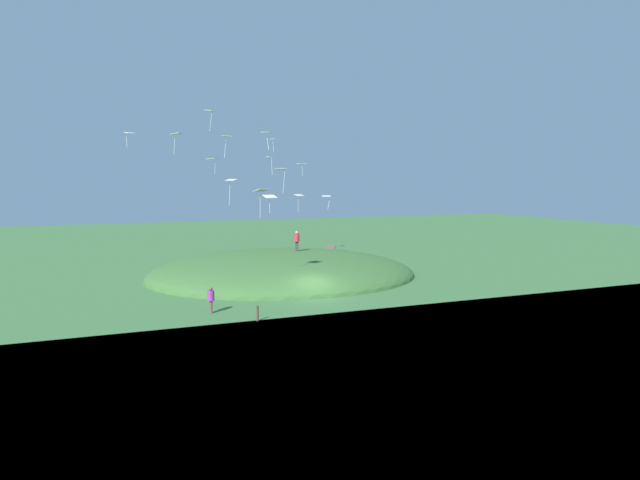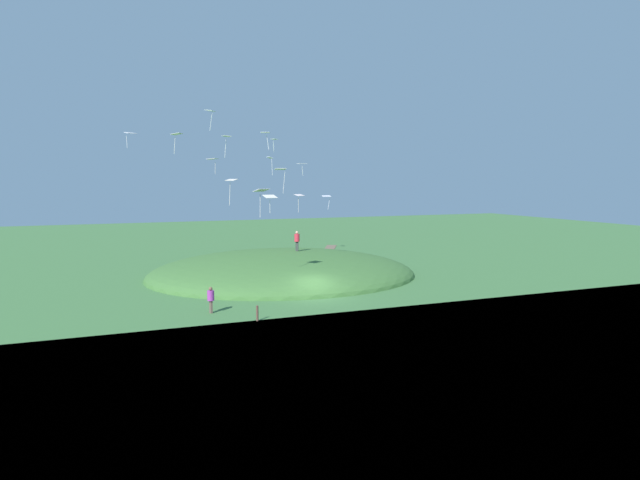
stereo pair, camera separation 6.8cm
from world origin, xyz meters
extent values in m
plane|color=#3E6D39|center=(0.00, 0.00, 0.00)|extent=(160.00, 160.00, 0.00)
ellipsoid|color=#3C6931|center=(10.12, -0.74, 0.00)|extent=(21.66, 24.13, 4.28)
cube|color=brown|center=(22.41, -10.14, 0.02)|extent=(15.61, 8.98, 0.04)
cube|color=#323835|center=(10.13, -2.11, 2.56)|extent=(0.24, 0.29, 0.87)
cylinder|color=red|center=(10.13, -2.11, 3.34)|extent=(0.63, 0.63, 0.69)
sphere|color=tan|center=(10.13, -2.11, 3.81)|extent=(0.26, 0.26, 0.26)
cube|color=brown|center=(-2.04, 8.18, 0.41)|extent=(0.27, 0.18, 0.82)
cylinder|color=purple|center=(-2.04, 8.18, 1.15)|extent=(0.53, 0.53, 0.65)
sphere|color=brown|center=(-2.04, 8.18, 1.60)|extent=(0.25, 0.25, 0.25)
cube|color=silver|center=(14.89, 4.45, 10.46)|extent=(1.45, 1.32, 0.10)
cylinder|color=silver|center=(14.67, 4.25, 9.63)|extent=(0.15, 0.04, 1.08)
cube|color=white|center=(3.91, 2.63, 12.11)|extent=(0.72, 0.82, 0.05)
cylinder|color=white|center=(3.99, 2.42, 11.37)|extent=(0.13, 0.17, 1.12)
cube|color=white|center=(8.60, -4.35, 7.11)|extent=(0.64, 0.82, 0.11)
cylinder|color=white|center=(8.63, -4.60, 6.42)|extent=(0.12, 0.18, 1.01)
cube|color=silver|center=(11.59, -0.06, 7.04)|extent=(1.06, 1.35, 0.30)
cylinder|color=silver|center=(11.69, -0.07, 6.13)|extent=(0.19, 0.07, 1.22)
cube|color=white|center=(13.09, -3.71, 10.07)|extent=(0.70, 0.93, 0.04)
cylinder|color=white|center=(12.93, -3.70, 9.40)|extent=(0.14, 0.16, 0.91)
cube|color=white|center=(12.79, -0.44, 10.58)|extent=(0.67, 0.53, 0.16)
cylinder|color=white|center=(12.52, -0.57, 9.70)|extent=(0.05, 0.09, 1.46)
cube|color=white|center=(9.08, -0.24, 9.47)|extent=(0.78, 1.03, 0.13)
cylinder|color=white|center=(8.96, -0.52, 8.30)|extent=(0.20, 0.16, 1.86)
cube|color=white|center=(16.49, 2.73, 12.70)|extent=(1.06, 0.77, 0.10)
cylinder|color=white|center=(16.67, 2.81, 11.55)|extent=(0.17, 0.22, 1.79)
cube|color=silver|center=(10.50, 3.72, 8.55)|extent=(1.13, 1.11, 0.16)
cylinder|color=silver|center=(10.72, 3.85, 7.32)|extent=(0.22, 0.17, 1.97)
cube|color=white|center=(15.56, 4.43, 14.92)|extent=(1.25, 1.17, 0.11)
cylinder|color=white|center=(15.34, 4.43, 13.85)|extent=(0.21, 0.23, 1.60)
cube|color=white|center=(0.15, 4.08, 7.84)|extent=(1.07, 1.23, 0.22)
cylinder|color=white|center=(0.36, 4.12, 6.76)|extent=(0.12, 0.04, 1.63)
cube|color=white|center=(7.69, 12.08, 12.07)|extent=(0.85, 0.94, 0.13)
cylinder|color=white|center=(7.90, 12.35, 11.41)|extent=(0.11, 0.08, 0.92)
cube|color=white|center=(15.06, 7.60, 12.66)|extent=(1.40, 1.26, 0.16)
cylinder|color=white|center=(14.92, 7.83, 11.61)|extent=(0.05, 0.16, 1.52)
cube|color=white|center=(15.00, -4.15, 7.04)|extent=(1.02, 1.15, 0.19)
cylinder|color=white|center=(15.26, -4.12, 6.05)|extent=(0.19, 0.09, 1.49)
cube|color=silver|center=(18.76, -2.78, 12.71)|extent=(0.84, 0.71, 0.06)
cylinder|color=silver|center=(18.75, -2.68, 11.99)|extent=(0.07, 0.09, 1.09)
cylinder|color=brown|center=(-5.14, 5.97, 0.47)|extent=(0.14, 0.14, 0.95)
camera|label=1|loc=(-38.06, 15.28, 8.58)|focal=32.01mm
camera|label=2|loc=(-38.08, 15.22, 8.58)|focal=32.01mm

